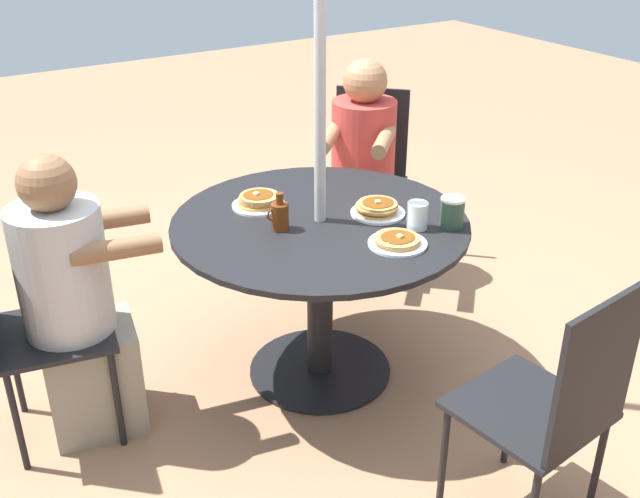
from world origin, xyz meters
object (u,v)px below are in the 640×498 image
(patio_chair_north, at_px, (25,318))
(patio_chair_east, at_px, (556,402))
(pancake_plate_b, at_px, (397,241))
(drinking_glass_a, at_px, (417,216))
(patio_chair_south, at_px, (367,168))
(syrup_bottle, at_px, (280,215))
(patio_table, at_px, (320,256))
(diner_north, at_px, (77,311))
(coffee_cup, at_px, (452,212))
(pancake_plate_a, at_px, (258,201))
(diner_south, at_px, (362,179))
(pancake_plate_c, at_px, (377,209))

(patio_chair_north, distance_m, patio_chair_east, 1.78)
(pancake_plate_b, height_order, drinking_glass_a, drinking_glass_a)
(patio_chair_south, height_order, syrup_bottle, patio_chair_south)
(patio_chair_east, height_order, patio_chair_south, same)
(patio_table, relative_size, diner_north, 1.05)
(patio_table, bearing_deg, patio_chair_east, 96.92)
(patio_chair_south, distance_m, coffee_cup, 1.18)
(pancake_plate_a, bearing_deg, patio_table, 120.70)
(patio_chair_north, bearing_deg, drinking_glass_a, 82.04)
(diner_north, bearing_deg, patio_chair_south, 120.53)
(pancake_plate_b, xyz_separation_m, syrup_bottle, (0.29, -0.34, 0.04))
(pancake_plate_a, xyz_separation_m, coffee_cup, (-0.53, 0.55, 0.03))
(patio_chair_south, xyz_separation_m, diner_south, (0.12, 0.12, 0.01))
(patio_chair_south, bearing_deg, diner_south, 90.00)
(pancake_plate_c, bearing_deg, coffee_cup, 126.41)
(patio_table, bearing_deg, patio_chair_south, -135.16)
(pancake_plate_b, bearing_deg, diner_south, -118.69)
(patio_chair_north, distance_m, coffee_cup, 1.58)
(patio_chair_north, height_order, patio_chair_south, same)
(diner_south, distance_m, drinking_glass_a, 1.02)
(patio_table, xyz_separation_m, syrup_bottle, (0.17, -0.01, 0.21))
(patio_table, height_order, patio_chair_north, patio_chair_north)
(diner_north, bearing_deg, patio_table, 90.00)
(pancake_plate_b, distance_m, pancake_plate_c, 0.27)
(patio_chair_south, bearing_deg, pancake_plate_c, 101.61)
(pancake_plate_c, bearing_deg, patio_table, -18.53)
(patio_chair_east, xyz_separation_m, diner_south, (-0.53, -1.75, 0.01))
(diner_north, relative_size, syrup_bottle, 7.55)
(pancake_plate_c, bearing_deg, pancake_plate_b, 69.15)
(patio_chair_east, xyz_separation_m, drinking_glass_a, (-0.14, -0.84, 0.25))
(patio_chair_south, distance_m, syrup_bottle, 1.25)
(patio_chair_north, distance_m, drinking_glass_a, 1.45)
(drinking_glass_a, bearing_deg, patio_table, -43.43)
(patio_chair_south, distance_m, pancake_plate_a, 1.09)
(drinking_glass_a, bearing_deg, patio_chair_east, 80.82)
(pancake_plate_a, xyz_separation_m, pancake_plate_c, (-0.36, 0.31, -0.00))
(patio_chair_east, relative_size, pancake_plate_c, 4.27)
(pancake_plate_a, bearing_deg, patio_chair_south, -149.72)
(pancake_plate_b, relative_size, pancake_plate_c, 1.00)
(syrup_bottle, bearing_deg, drinking_glass_a, 148.89)
(patio_chair_east, distance_m, pancake_plate_c, 1.05)
(coffee_cup, height_order, drinking_glass_a, coffee_cup)
(diner_south, bearing_deg, pancake_plate_b, 106.47)
(syrup_bottle, bearing_deg, pancake_plate_c, 167.85)
(patio_table, relative_size, patio_chair_south, 1.26)
(pancake_plate_a, xyz_separation_m, pancake_plate_b, (-0.26, 0.57, -0.01))
(diner_south, bearing_deg, patio_chair_north, 59.46)
(patio_table, bearing_deg, pancake_plate_b, 110.04)
(patio_table, height_order, pancake_plate_c, pancake_plate_c)
(patio_chair_south, xyz_separation_m, pancake_plate_b, (0.66, 1.11, 0.21))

